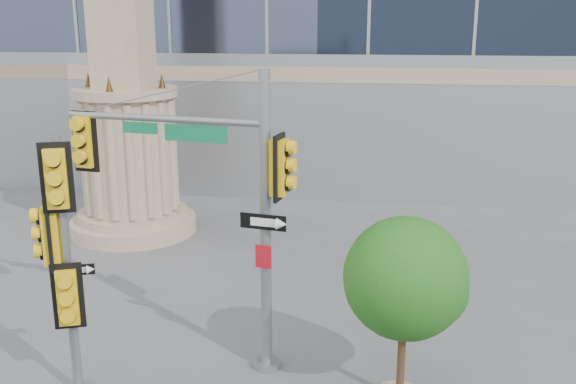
# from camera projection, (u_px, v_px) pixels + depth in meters

# --- Properties ---
(ground) EXTENTS (120.00, 120.00, 0.00)m
(ground) POSITION_uv_depth(u_px,v_px,m) (247.00, 378.00, 13.53)
(ground) COLOR #545456
(ground) RESTS_ON ground
(monument) EXTENTS (4.40, 4.40, 16.60)m
(monument) POSITION_uv_depth(u_px,v_px,m) (124.00, 75.00, 21.53)
(monument) COLOR tan
(monument) RESTS_ON ground
(main_signal_pole) EXTENTS (4.93, 1.26, 6.41)m
(main_signal_pole) POSITION_uv_depth(u_px,v_px,m) (213.00, 187.00, 13.28)
(main_signal_pole) COLOR slate
(main_signal_pole) RESTS_ON ground
(secondary_signal_pole) EXTENTS (0.99, 0.71, 5.28)m
(secondary_signal_pole) POSITION_uv_depth(u_px,v_px,m) (62.00, 251.00, 12.10)
(secondary_signal_pole) COLOR slate
(secondary_signal_pole) RESTS_ON ground
(street_tree) EXTENTS (2.42, 2.37, 3.78)m
(street_tree) POSITION_uv_depth(u_px,v_px,m) (407.00, 283.00, 12.16)
(street_tree) COLOR tan
(street_tree) RESTS_ON ground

